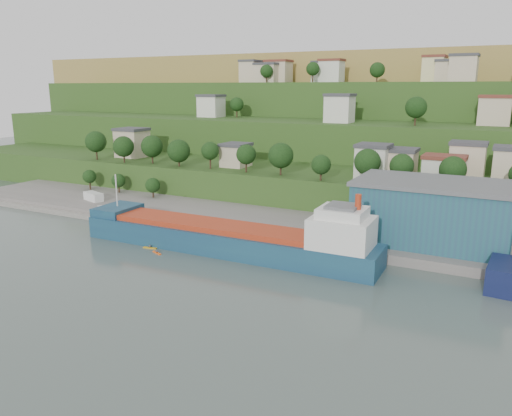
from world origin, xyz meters
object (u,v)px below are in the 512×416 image
Objects in this scene: warehouse at (432,212)px; kayak_orange at (157,252)px; cargo_ship_near at (234,240)px; caravan at (94,198)px.

warehouse is 11.04× the size of kayak_orange.
cargo_ship_near is 2.10× the size of warehouse.
caravan is 2.37× the size of kayak_orange.
warehouse is at bearing 27.90° from cargo_ship_near.
cargo_ship_near is 9.76× the size of caravan.
cargo_ship_near reaches higher than caravan.
cargo_ship_near is 41.34m from warehouse.
caravan is (-54.87, 16.27, 0.09)m from cargo_ship_near.
cargo_ship_near is at bearing 52.06° from kayak_orange.
warehouse is at bearing 51.64° from kayak_orange.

